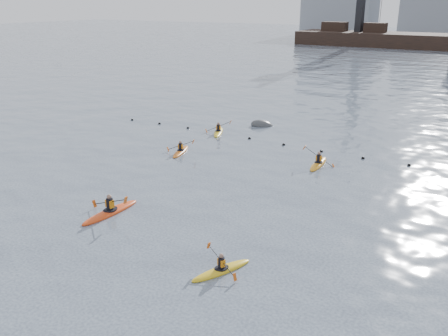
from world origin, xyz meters
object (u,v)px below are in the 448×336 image
at_px(kayaker_3, 318,163).
at_px(kayaker_5, 218,132).
at_px(kayaker_2, 181,151).
at_px(kayaker_0, 110,211).
at_px(mooring_buoy, 262,126).
at_px(kayaker_1, 221,269).

relative_size(kayaker_3, kayaker_5, 1.04).
xyz_separation_m(kayaker_2, kayaker_3, (9.39, 2.50, 0.01)).
distance_m(kayaker_0, kayaker_2, 10.65).
height_order(kayaker_0, mooring_buoy, kayaker_0).
relative_size(kayaker_2, kayaker_3, 0.94).
xyz_separation_m(kayaker_1, kayaker_2, (-10.73, 11.97, 0.01)).
height_order(kayaker_2, kayaker_5, kayaker_5).
relative_size(kayaker_0, kayaker_5, 1.20).
bearing_deg(kayaker_3, kayaker_0, -121.32).
height_order(kayaker_2, kayaker_3, kayaker_3).
bearing_deg(kayaker_1, kayaker_3, 118.59).
relative_size(kayaker_2, kayaker_5, 0.98).
height_order(kayaker_2, mooring_buoy, kayaker_2).
bearing_deg(kayaker_2, kayaker_1, -65.99).
height_order(kayaker_0, kayaker_2, kayaker_0).
bearing_deg(kayaker_0, kayaker_1, -9.87).
xyz_separation_m(kayaker_1, kayaker_5, (-11.20, 17.85, 0.01)).
distance_m(kayaker_1, kayaker_2, 16.08).
bearing_deg(kayaker_0, kayaker_2, 109.51).
bearing_deg(kayaker_5, kayaker_2, -110.14).
bearing_deg(kayaker_5, mooring_buoy, 38.15).
height_order(kayaker_1, mooring_buoy, kayaker_1).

